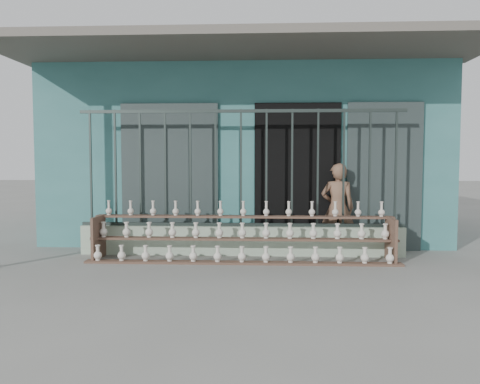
{
  "coord_description": "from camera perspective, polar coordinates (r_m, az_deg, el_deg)",
  "views": [
    {
      "loc": [
        0.33,
        -5.89,
        1.45
      ],
      "look_at": [
        0.0,
        1.0,
        1.0
      ],
      "focal_mm": 35.0,
      "sensor_mm": 36.0,
      "label": 1
    }
  ],
  "objects": [
    {
      "name": "shelf_rack",
      "position": [
        6.87,
        0.31,
        -5.38
      ],
      "size": [
        4.5,
        0.68,
        0.85
      ],
      "color": "brown",
      "rests_on": "ground"
    },
    {
      "name": "workshop_building",
      "position": [
        10.13,
        0.91,
        4.7
      ],
      "size": [
        7.4,
        6.6,
        3.21
      ],
      "color": "#346E6D",
      "rests_on": "ground"
    },
    {
      "name": "security_fence",
      "position": [
        7.2,
        0.11,
        2.93
      ],
      "size": [
        5.0,
        0.04,
        1.8
      ],
      "color": "#283330",
      "rests_on": "parapet_wall"
    },
    {
      "name": "elderly_woman",
      "position": [
        7.58,
        11.81,
        -1.93
      ],
      "size": [
        0.55,
        0.38,
        1.42
      ],
      "primitive_type": "imported",
      "rotation": [
        0.0,
        0.0,
        3.06
      ],
      "color": "brown",
      "rests_on": "ground"
    },
    {
      "name": "ground",
      "position": [
        6.07,
        -0.46,
        -10.08
      ],
      "size": [
        60.0,
        60.0,
        0.0
      ],
      "primitive_type": "plane",
      "color": "slate"
    },
    {
      "name": "parapet_wall",
      "position": [
        7.3,
        0.11,
        -5.93
      ],
      "size": [
        5.0,
        0.2,
        0.45
      ],
      "primitive_type": "cube",
      "color": "#A2B99E",
      "rests_on": "ground"
    }
  ]
}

